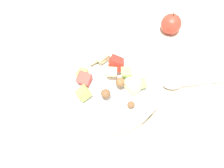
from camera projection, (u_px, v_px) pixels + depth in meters
The scene contains 5 objects.
ground_plane at pixel (104, 92), 0.63m from camera, with size 2.40×2.40×0.00m, color silver.
placemat at pixel (104, 91), 0.63m from camera, with size 0.52×0.31×0.01m, color tan.
salad_bowl at pixel (112, 85), 0.60m from camera, with size 0.26×0.26×0.11m.
serving_spoon at pixel (187, 83), 0.64m from camera, with size 0.21×0.04×0.01m.
whole_apple at pixel (171, 24), 0.74m from camera, with size 0.07×0.07×0.08m.
Camera 1 is at (0.05, 0.34, 0.53)m, focal length 36.06 mm.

